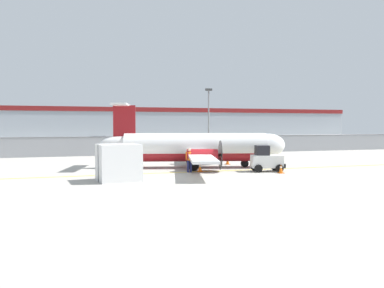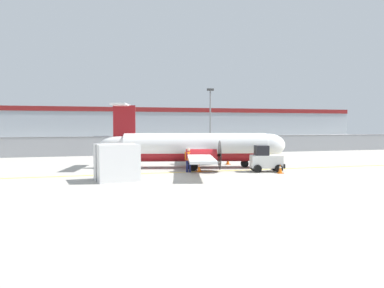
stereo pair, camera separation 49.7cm
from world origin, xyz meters
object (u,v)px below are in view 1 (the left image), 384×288
parked_car_0 (29,143)px  parked_car_7 (245,142)px  traffic_cone_far_left (228,161)px  parked_car_4 (155,141)px  traffic_cone_near_right (200,167)px  parked_car_3 (122,144)px  parked_car_6 (218,141)px  ground_crew_worker (189,159)px  traffic_cone_near_left (111,163)px  cargo_container (119,163)px  apron_light_pole (209,116)px  traffic_cone_far_right (281,169)px  parked_car_1 (62,143)px  parked_car_2 (99,142)px  parked_car_5 (175,142)px  baggage_tug (266,160)px  commuter_airplane (199,147)px

parked_car_0 → parked_car_7: bearing=-5.4°
traffic_cone_far_left → parked_car_4: size_ratio=0.15×
traffic_cone_near_right → parked_car_0: parked_car_0 is taller
parked_car_3 → parked_car_6: (14.41, 4.02, 0.00)m
ground_crew_worker → traffic_cone_far_left: bearing=133.4°
traffic_cone_near_left → cargo_container: bearing=-91.0°
apron_light_pole → traffic_cone_far_right: bearing=-90.2°
parked_car_1 → apron_light_pole: size_ratio=0.58×
traffic_cone_near_right → parked_car_6: size_ratio=0.15×
traffic_cone_far_right → parked_car_2: parked_car_2 is taller
traffic_cone_near_right → parked_car_5: 27.91m
parked_car_1 → parked_car_4: size_ratio=0.97×
ground_crew_worker → parked_car_3: 22.53m
baggage_tug → apron_light_pole: (0.61, 14.46, 3.45)m
traffic_cone_near_right → traffic_cone_far_left: size_ratio=1.00×
traffic_cone_near_right → parked_car_2: parked_car_2 is taller
commuter_airplane → ground_crew_worker: size_ratio=9.38×
parked_car_6 → traffic_cone_far_left: bearing=78.6°
commuter_airplane → traffic_cone_near_left: (-6.55, 2.63, -1.29)m
parked_car_4 → apron_light_pole: 16.13m
parked_car_1 → baggage_tug: bearing=-61.4°
traffic_cone_far_left → apron_light_pole: size_ratio=0.09×
parked_car_0 → parked_car_2: bearing=14.7°
parked_car_5 → baggage_tug: bearing=-95.8°
traffic_cone_near_left → parked_car_3: parked_car_3 is taller
parked_car_1 → parked_car_3: (7.50, -6.29, 0.00)m
parked_car_7 → commuter_airplane: bearing=53.8°
parked_car_1 → parked_car_5: size_ratio=0.98×
commuter_airplane → parked_car_4: bearing=100.0°
parked_car_0 → parked_car_3: size_ratio=0.99×
parked_car_0 → parked_car_2: (9.21, 1.80, 0.00)m
parked_car_7 → parked_car_1: bearing=-13.6°
traffic_cone_near_left → commuter_airplane: bearing=-21.9°
commuter_airplane → parked_car_5: commuter_airplane is taller
traffic_cone_near_left → parked_car_5: (10.80, 22.25, 0.58)m
cargo_container → parked_car_3: size_ratio=0.62×
commuter_airplane → traffic_cone_far_left: 3.64m
baggage_tug → traffic_cone_near_left: baggage_tug is taller
parked_car_0 → parked_car_6: 26.25m
parked_car_2 → parked_car_3: (2.50, -8.52, 0.00)m
baggage_tug → traffic_cone_far_left: 5.36m
ground_crew_worker → traffic_cone_far_right: ground_crew_worker is taller
baggage_tug → parked_car_5: size_ratio=0.58×
cargo_container → parked_car_1: size_ratio=0.63×
parked_car_6 → ground_crew_worker: bearing=72.7°
baggage_tug → parked_car_5: baggage_tug is taller
traffic_cone_near_left → apron_light_pole: (11.03, 8.11, 3.99)m
baggage_tug → parked_car_2: 33.67m
parked_car_4 → traffic_cone_far_left: bearing=101.4°
traffic_cone_far_left → apron_light_pole: (1.46, 9.19, 3.99)m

